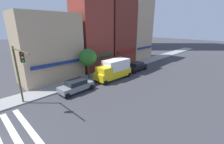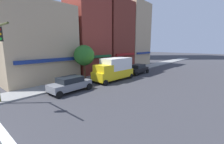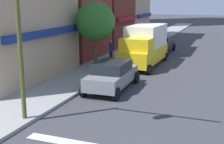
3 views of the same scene
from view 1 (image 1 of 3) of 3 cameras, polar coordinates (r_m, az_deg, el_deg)
The scene contains 7 objects.
storefront_row at distance 30.85m, azimuth -2.41°, elevation 14.36°, with size 30.20×5.30×14.92m.
traffic_signal at distance 17.08m, azimuth -31.79°, elevation 1.45°, with size 0.32×4.75×6.24m.
sedan_grey at distance 19.64m, azimuth -13.52°, elevation -5.10°, with size 4.45×2.02×1.59m.
box_truck_yellow at distance 23.56m, azimuth 0.66°, elevation 1.10°, with size 6.26×2.42×3.04m.
sedan_black at distance 28.38m, azimuth 9.28°, elevation 2.14°, with size 4.42×2.02×1.59m.
pedestrian_blue_shirt at distance 24.97m, azimuth -4.50°, elevation 0.76°, with size 0.32×0.32×1.77m.
street_tree at distance 23.34m, azimuth -9.16°, elevation 5.42°, with size 2.72×2.72×4.67m.
Camera 1 is at (0.52, -10.88, 8.19)m, focal length 24.00 mm.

